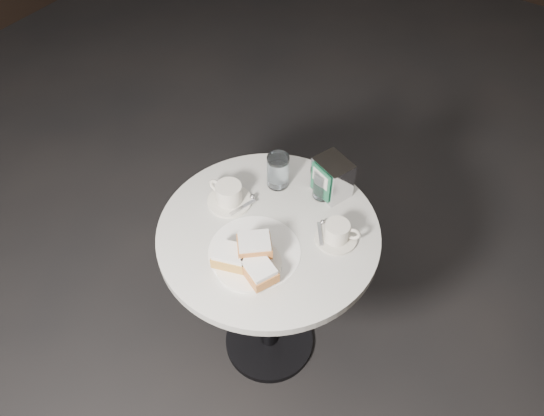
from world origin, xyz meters
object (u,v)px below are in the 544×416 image
Objects in this scene: coffee_cup_left at (229,195)px; water_glass_left at (278,171)px; napkin_dispenser at (332,177)px; coffee_cup_right at (337,233)px; cafe_table at (269,266)px; beignet_plate at (248,260)px; water_glass_right at (323,184)px.

coffee_cup_left is 1.31× the size of water_glass_left.
coffee_cup_right is at bearing -34.10° from napkin_dispenser.
coffee_cup_right is 0.30m from water_glass_left.
water_glass_left is at bearing 140.07° from coffee_cup_right.
coffee_cup_left is (-0.17, 0.03, 0.23)m from cafe_table.
beignet_plate is at bearing -70.73° from water_glass_left.
beignet_plate is 1.56× the size of napkin_dispenser.
coffee_cup_left is 0.31m from water_glass_right.
cafe_table is 5.33× the size of napkin_dispenser.
beignet_plate is 0.29m from coffee_cup_right.
cafe_table is 0.28m from beignet_plate.
water_glass_left is at bearing 109.27° from beignet_plate.
coffee_cup_left is (-0.20, 0.17, -0.00)m from beignet_plate.
coffee_cup_left reaches higher than cafe_table.
water_glass_left is (-0.28, 0.10, 0.03)m from coffee_cup_right.
water_glass_left is (0.09, 0.16, 0.03)m from coffee_cup_left.
cafe_table is at bearing -176.59° from coffee_cup_right.
coffee_cup_left is 1.12× the size of napkin_dispenser.
water_glass_left is 0.16m from water_glass_right.
water_glass_right is (0.03, 0.37, 0.02)m from beignet_plate.
napkin_dispenser is at bearing 21.68° from water_glass_left.
coffee_cup_left is 0.93× the size of coffee_cup_right.
coffee_cup_left is at bearing 168.56° from coffee_cup_right.
napkin_dispenser is at bearing 82.93° from beignet_plate.
napkin_dispenser reaches higher than water_glass_left.
water_glass_left reaches higher than coffee_cup_left.
beignet_plate is 0.27m from coffee_cup_left.
beignet_plate reaches higher than coffee_cup_left.
coffee_cup_right is 0.19m from water_glass_right.
water_glass_left is at bearing -165.47° from water_glass_right.
napkin_dispenser reaches higher than water_glass_right.
napkin_dispenser is (0.25, 0.22, 0.03)m from coffee_cup_left.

